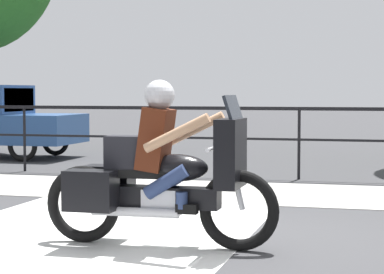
{
  "coord_description": "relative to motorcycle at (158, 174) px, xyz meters",
  "views": [
    {
      "loc": [
        1.45,
        -7.35,
        1.49
      ],
      "look_at": [
        -0.65,
        0.66,
        0.98
      ],
      "focal_mm": 70.0,
      "sensor_mm": 36.0,
      "label": 1
    }
  ],
  "objects": [
    {
      "name": "ground_plane",
      "position": [
        0.67,
        0.57,
        -0.7
      ],
      "size": [
        120.0,
        120.0,
        0.0
      ],
      "primitive_type": "plane",
      "color": "#38383A"
    },
    {
      "name": "sidewalk_band",
      "position": [
        0.67,
        3.97,
        -0.69
      ],
      "size": [
        44.0,
        2.4,
        0.01
      ],
      "primitive_type": "cube",
      "color": "#A8A59E",
      "rests_on": "ground"
    },
    {
      "name": "crosswalk_band",
      "position": [
        -0.89,
        0.37,
        -0.69
      ],
      "size": [
        3.31,
        6.0,
        0.01
      ],
      "primitive_type": "cube",
      "color": "silver",
      "rests_on": "ground"
    },
    {
      "name": "fence_railing",
      "position": [
        0.67,
        5.86,
        0.27
      ],
      "size": [
        36.0,
        0.05,
        1.23
      ],
      "color": "black",
      "rests_on": "ground"
    },
    {
      "name": "motorcycle",
      "position": [
        0.0,
        0.0,
        0.0
      ],
      "size": [
        2.32,
        0.76,
        1.6
      ],
      "rotation": [
        0.0,
        0.0,
        -0.04
      ],
      "color": "black",
      "rests_on": "ground"
    }
  ]
}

